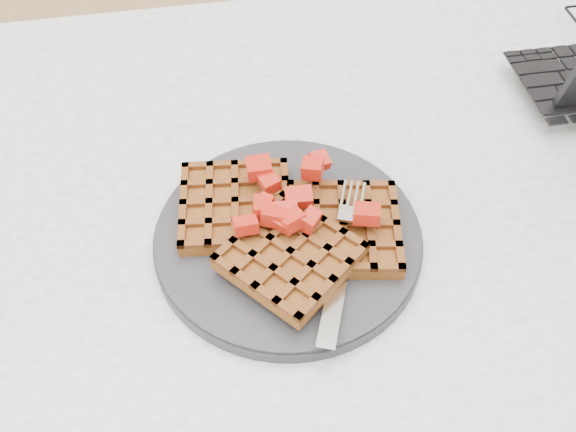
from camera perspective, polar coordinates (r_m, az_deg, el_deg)
The scene contains 5 objects.
table at distance 0.73m, azimuth 4.76°, elevation -5.37°, with size 1.20×0.80×0.75m.
plate at distance 0.61m, azimuth 0.00°, elevation -1.92°, with size 0.25×0.25×0.02m, color #232326.
waffles at distance 0.59m, azimuth 0.08°, elevation -1.06°, with size 0.21×0.20×0.03m.
strawberry_pile at distance 0.57m, azimuth 0.00°, elevation 0.89°, with size 0.15×0.15×0.02m, color #8F0B04, non-canonical shape.
fork at distance 0.58m, azimuth 4.90°, elevation -3.45°, with size 0.02×0.18×0.02m, color silver, non-canonical shape.
Camera 1 is at (-0.13, -0.40, 1.24)m, focal length 40.00 mm.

